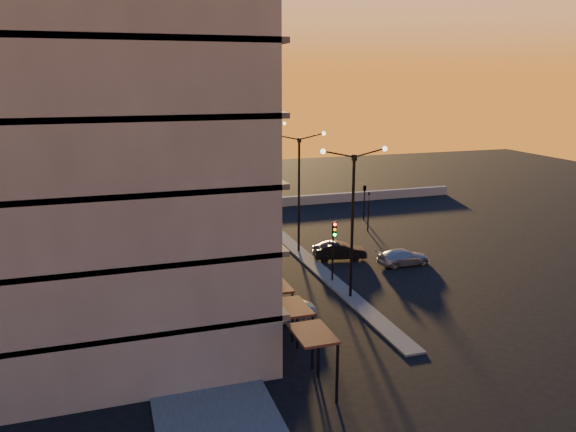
# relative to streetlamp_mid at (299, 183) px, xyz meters

# --- Properties ---
(ground) EXTENTS (120.00, 120.00, 0.00)m
(ground) POSITION_rel_streetlamp_mid_xyz_m (0.00, -10.00, -5.59)
(ground) COLOR black
(ground) RESTS_ON ground
(sidewalk_west) EXTENTS (5.00, 40.00, 0.12)m
(sidewalk_west) POSITION_rel_streetlamp_mid_xyz_m (-10.50, -6.00, -5.53)
(sidewalk_west) COLOR #474745
(sidewalk_west) RESTS_ON ground
(median) EXTENTS (1.20, 36.00, 0.12)m
(median) POSITION_rel_streetlamp_mid_xyz_m (0.00, 0.00, -5.53)
(median) COLOR #474745
(median) RESTS_ON ground
(parapet) EXTENTS (44.00, 0.50, 1.00)m
(parapet) POSITION_rel_streetlamp_mid_xyz_m (2.00, 16.00, -5.09)
(parapet) COLOR slate
(parapet) RESTS_ON ground
(building) EXTENTS (14.35, 17.08, 25.00)m
(building) POSITION_rel_streetlamp_mid_xyz_m (-14.00, -9.97, 6.32)
(building) COLOR slate
(building) RESTS_ON ground
(streetlamp_near) EXTENTS (4.32, 0.32, 9.51)m
(streetlamp_near) POSITION_rel_streetlamp_mid_xyz_m (0.00, -10.00, 0.00)
(streetlamp_near) COLOR black
(streetlamp_near) RESTS_ON ground
(streetlamp_mid) EXTENTS (4.32, 0.32, 9.51)m
(streetlamp_mid) POSITION_rel_streetlamp_mid_xyz_m (0.00, 0.00, 0.00)
(streetlamp_mid) COLOR black
(streetlamp_mid) RESTS_ON ground
(streetlamp_far) EXTENTS (4.32, 0.32, 9.51)m
(streetlamp_far) POSITION_rel_streetlamp_mid_xyz_m (0.00, 10.00, 0.00)
(streetlamp_far) COLOR black
(streetlamp_far) RESTS_ON ground
(traffic_light_main) EXTENTS (0.28, 0.44, 4.25)m
(traffic_light_main) POSITION_rel_streetlamp_mid_xyz_m (0.00, -7.13, -2.70)
(traffic_light_main) COLOR black
(traffic_light_main) RESTS_ON ground
(signal_east_a) EXTENTS (0.13, 0.16, 3.60)m
(signal_east_a) POSITION_rel_streetlamp_mid_xyz_m (8.00, 4.00, -3.66)
(signal_east_a) COLOR black
(signal_east_a) RESTS_ON ground
(signal_east_b) EXTENTS (0.42, 1.99, 3.60)m
(signal_east_b) POSITION_rel_streetlamp_mid_xyz_m (9.50, 8.00, -2.49)
(signal_east_b) COLOR black
(signal_east_b) RESTS_ON ground
(car_hatchback) EXTENTS (4.51, 2.32, 1.47)m
(car_hatchback) POSITION_rel_streetlamp_mid_xyz_m (-5.27, -12.04, -4.86)
(car_hatchback) COLOR #B7B9BF
(car_hatchback) RESTS_ON ground
(car_sedan) EXTENTS (4.23, 2.15, 1.33)m
(car_sedan) POSITION_rel_streetlamp_mid_xyz_m (2.40, -2.62, -4.93)
(car_sedan) COLOR black
(car_sedan) RESTS_ON ground
(car_wagon) EXTENTS (4.07, 1.74, 1.17)m
(car_wagon) POSITION_rel_streetlamp_mid_xyz_m (6.39, -5.30, -5.01)
(car_wagon) COLOR #A3A5AA
(car_wagon) RESTS_ON ground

